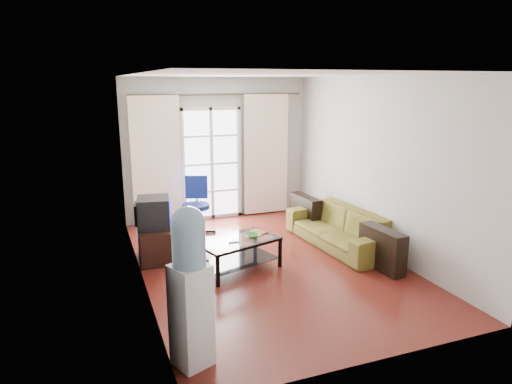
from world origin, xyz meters
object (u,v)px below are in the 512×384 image
Objects in this scene: coffee_table at (238,250)px; water_cooler at (190,284)px; tv_stand at (154,244)px; sofa at (339,228)px; task_chair at (196,217)px; crt_tv at (152,213)px.

coffee_table is 2.31m from water_cooler.
coffee_table is 1.31m from tv_stand.
sofa is 2.49m from task_chair.
task_chair reaches higher than sofa.
tv_stand is 0.68× the size of task_chair.
tv_stand is 0.44× the size of water_cooler.
water_cooler is (-1.11, -1.96, 0.52)m from coffee_table.
coffee_table is 1.86× the size of tv_stand.
sofa is 1.38× the size of water_cooler.
tv_stand is at bearing -102.85° from sofa.
crt_tv is (0.00, 0.05, 0.48)m from tv_stand.
crt_tv is 2.79m from water_cooler.
coffee_table is at bearing -66.28° from task_chair.
task_chair is at bearing 53.52° from water_cooler.
coffee_table is 1.41m from crt_tv.
water_cooler reaches higher than coffee_table.
task_chair is at bearing -130.63° from sofa.
sofa is 2.93m from tv_stand.
tv_stand is at bearing 143.55° from coffee_table.
crt_tv is 1.40m from task_chair.
sofa is at bearing -0.41° from crt_tv.
task_chair is 3.93m from water_cooler.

